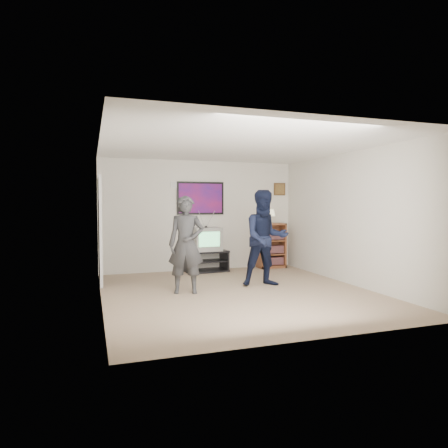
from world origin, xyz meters
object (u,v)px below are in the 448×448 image
person_short (265,238)px  bookshelf (271,245)px  media_stand (206,261)px  person_tall (186,245)px  crt_television (206,239)px

person_short → bookshelf: bearing=69.1°
media_stand → person_short: bearing=-76.9°
bookshelf → person_tall: 3.25m
media_stand → crt_television: crt_television is taller
media_stand → person_short: person_short is taller
media_stand → person_tall: size_ratio=0.59×
crt_television → person_short: bearing=-75.3°
bookshelf → person_short: bearing=-118.2°
media_stand → person_short: (0.61, -1.84, 0.65)m
crt_television → person_tall: 2.16m
crt_television → person_tall: size_ratio=0.37×
person_short → media_stand: bearing=115.7°
media_stand → bookshelf: bearing=-3.6°
person_tall → crt_television: bearing=80.2°
media_stand → crt_television: 0.50m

